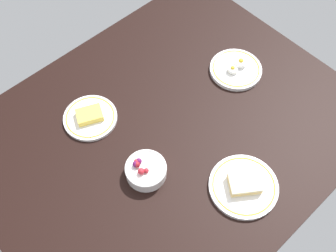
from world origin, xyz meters
The scene contains 5 objects.
dining_table centered at (0.00, 0.00, 2.00)cm, with size 129.71×105.69×4.00cm, color black.
bowl_berries centered at (-16.96, -7.74, 6.69)cm, with size 13.49×13.49×6.56cm.
plate_cheese centered at (-17.30, 21.75, 5.09)cm, with size 19.04×19.04×3.69cm.
plate_eggs centered at (36.73, 1.69, 5.19)cm, with size 19.79×19.79×4.99cm.
plate_sandwich centered at (2.85, -32.48, 5.28)cm, with size 22.30×22.30×4.58cm.
Camera 1 is at (-50.62, -54.90, 126.13)cm, focal length 43.88 mm.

